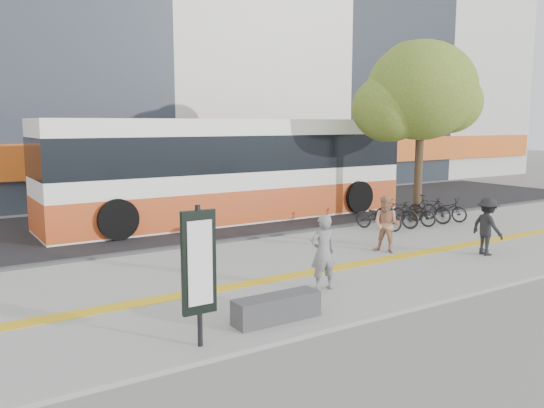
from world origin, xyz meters
TOP-DOWN VIEW (x-y plane):
  - ground at (0.00, 0.00)m, footprint 120.00×120.00m
  - sidewalk at (0.00, 1.50)m, footprint 40.00×7.00m
  - tactile_strip at (0.00, 1.00)m, footprint 40.00×0.45m
  - street at (0.00, 9.00)m, footprint 40.00×8.00m
  - curb at (0.00, 5.00)m, footprint 40.00×0.25m
  - bench at (-2.60, -1.20)m, footprint 1.60×0.45m
  - signboard at (-4.20, -1.51)m, footprint 0.55×0.10m
  - street_tree at (7.18, 4.82)m, footprint 4.40×3.80m
  - bus at (1.86, 8.50)m, footprint 13.38×3.17m
  - bicycle_row at (6.25, 4.00)m, footprint 4.17×1.73m
  - seated_woman at (-0.80, -0.17)m, footprint 0.62×0.46m
  - pedestrian_tan at (2.66, 1.56)m, footprint 0.84×0.91m
  - pedestrian_dark at (4.67, -0.04)m, footprint 0.70×1.04m

SIDE VIEW (x-z plane):
  - ground at x=0.00m, z-range 0.00..0.00m
  - street at x=0.00m, z-range 0.00..0.06m
  - sidewalk at x=0.00m, z-range 0.00..0.08m
  - curb at x=0.00m, z-range 0.00..0.14m
  - tactile_strip at x=0.00m, z-range 0.08..0.09m
  - bench at x=-2.60m, z-range 0.08..0.53m
  - bicycle_row at x=6.25m, z-range 0.05..1.00m
  - pedestrian_dark at x=4.67m, z-range 0.08..1.58m
  - pedestrian_tan at x=2.66m, z-range 0.08..1.59m
  - seated_woman at x=-0.80m, z-range 0.08..1.64m
  - signboard at x=-4.20m, z-range 0.27..2.47m
  - bus at x=1.86m, z-range -0.05..3.52m
  - street_tree at x=7.18m, z-range 1.36..7.67m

